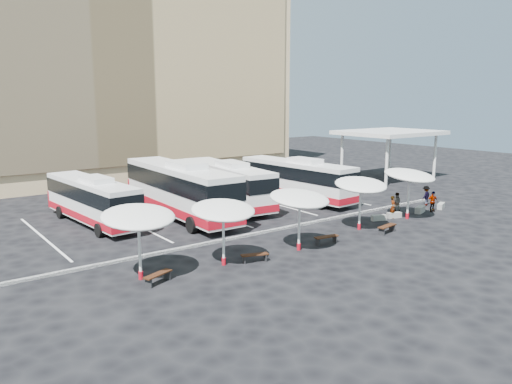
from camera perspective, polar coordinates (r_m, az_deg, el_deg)
ground at (r=32.23m, az=1.77°, el=-4.84°), size 120.00×120.00×0.00m
sandstone_building at (r=59.53m, az=-18.21°, el=14.04°), size 42.00×18.25×29.60m
service_canopy at (r=55.40m, az=15.01°, el=6.45°), size 10.00×8.00×5.20m
curb_divider at (r=32.59m, az=1.22°, el=-4.53°), size 34.00×0.25×0.15m
bay_lines at (r=38.62m, az=-5.63°, el=-2.26°), size 24.15×12.00×0.01m
bus_0 at (r=36.30m, az=-18.28°, el=-0.77°), size 3.15×10.97×3.43m
bus_1 at (r=36.74m, az=-8.71°, el=0.43°), size 3.41×13.40×4.23m
bus_2 at (r=40.24m, az=-3.39°, el=1.07°), size 3.69×11.97×3.74m
bus_3 at (r=42.71m, az=4.62°, el=1.58°), size 3.32×11.77×3.69m
sunshade_0 at (r=24.23m, az=-13.31°, el=-2.80°), size 3.73×3.78×3.65m
sunshade_1 at (r=25.73m, az=-3.77°, el=-2.10°), size 3.89×3.93×3.47m
sunshade_2 at (r=28.31m, az=5.00°, el=-0.77°), size 3.58×3.62×3.57m
sunshade_3 at (r=33.40m, az=11.88°, el=0.79°), size 4.43×4.46×3.56m
sunshade_4 at (r=37.28m, az=17.14°, el=1.80°), size 3.91×3.95×3.73m
wood_bench_0 at (r=24.32m, az=-11.15°, el=-9.38°), size 1.64×0.97×0.49m
wood_bench_1 at (r=26.80m, az=-0.15°, el=-7.32°), size 1.52×0.86×0.45m
wood_bench_2 at (r=30.34m, az=8.06°, el=-5.22°), size 1.61×0.65×0.48m
wood_bench_3 at (r=33.47m, az=14.75°, el=-3.92°), size 1.71×0.71×0.51m
conc_bench_0 at (r=36.75m, az=13.85°, el=-2.88°), size 1.14×0.70×0.41m
conc_bench_1 at (r=37.85m, az=15.51°, el=-2.56°), size 1.15×0.67×0.41m
conc_bench_2 at (r=40.11m, az=18.25°, el=-1.92°), size 1.37×0.84×0.49m
conc_bench_3 at (r=42.14m, az=20.38°, el=-1.50°), size 1.22×0.79×0.43m
passenger_0 at (r=37.63m, az=15.39°, el=-1.67°), size 0.72×0.67×1.64m
passenger_1 at (r=39.55m, az=15.78°, el=-1.16°), size 0.95×0.95×1.55m
passenger_2 at (r=40.62m, az=19.54°, el=-1.04°), size 1.01×0.65×1.60m
passenger_3 at (r=42.78m, az=18.84°, el=-0.41°), size 1.14×0.77×1.62m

